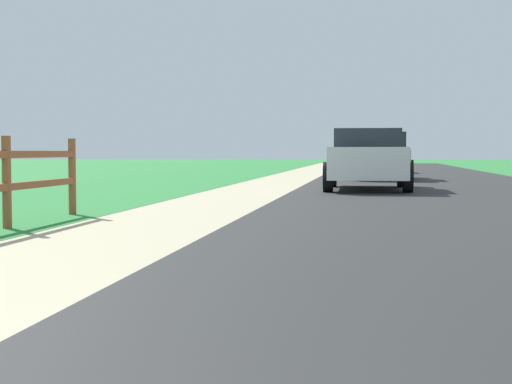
% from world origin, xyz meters
% --- Properties ---
extents(ground_plane, '(120.00, 120.00, 0.00)m').
position_xyz_m(ground_plane, '(0.00, 25.00, 0.00)').
color(ground_plane, '#2E803A').
extents(road_asphalt, '(7.00, 66.00, 0.01)m').
position_xyz_m(road_asphalt, '(3.50, 27.00, 0.00)').
color(road_asphalt, '#2A2A2A').
rests_on(road_asphalt, ground).
extents(curb_concrete, '(6.00, 66.00, 0.01)m').
position_xyz_m(curb_concrete, '(-3.00, 27.00, 0.00)').
color(curb_concrete, '#BCB08C').
rests_on(curb_concrete, ground).
extents(grass_verge, '(5.00, 66.00, 0.00)m').
position_xyz_m(grass_verge, '(-4.50, 27.00, 0.01)').
color(grass_verge, '#2E803A').
rests_on(grass_verge, ground).
extents(parked_suv_white, '(2.06, 4.32, 1.48)m').
position_xyz_m(parked_suv_white, '(1.74, 18.37, 0.76)').
color(parked_suv_white, white).
rests_on(parked_suv_white, ground).
extents(parked_car_beige, '(2.01, 4.37, 1.57)m').
position_xyz_m(parked_car_beige, '(2.19, 25.39, 0.77)').
color(parked_car_beige, '#C6B793').
rests_on(parked_car_beige, ground).
extents(parked_car_silver, '(2.04, 5.02, 1.52)m').
position_xyz_m(parked_car_silver, '(1.91, 33.64, 0.76)').
color(parked_car_silver, '#B7BABF').
rests_on(parked_car_silver, ground).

